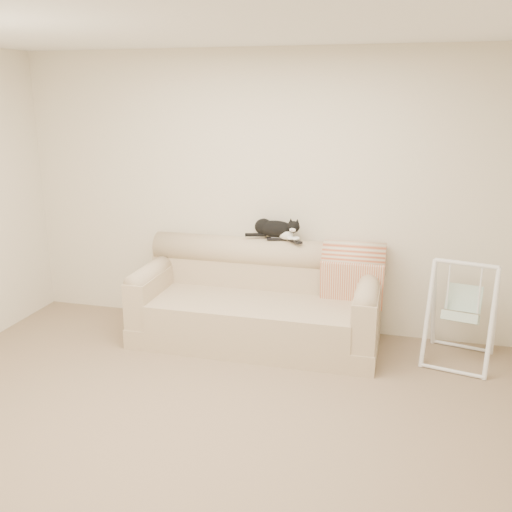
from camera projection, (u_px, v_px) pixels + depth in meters
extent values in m
plane|color=#7B624C|center=(209.00, 435.00, 3.80)|extent=(5.00, 5.00, 0.00)
cube|color=beige|center=(277.00, 194.00, 5.31)|extent=(5.00, 0.04, 2.60)
cube|color=white|center=(199.00, 18.00, 3.09)|extent=(5.00, 4.00, 0.02)
cube|color=tan|center=(255.00, 333.00, 5.22)|extent=(2.20, 0.90, 0.18)
cube|color=tan|center=(252.00, 316.00, 5.06)|extent=(1.80, 0.68, 0.24)
cube|color=tan|center=(264.00, 286.00, 5.44)|extent=(2.20, 0.22, 0.50)
cylinder|color=tan|center=(265.00, 253.00, 5.35)|extent=(2.16, 0.28, 0.28)
cube|color=tan|center=(154.00, 293.00, 5.38)|extent=(0.20, 0.88, 0.42)
cylinder|color=tan|center=(153.00, 271.00, 5.32)|extent=(0.18, 0.84, 0.18)
cube|color=tan|center=(367.00, 312.00, 4.90)|extent=(0.20, 0.88, 0.42)
cylinder|color=tan|center=(368.00, 289.00, 4.84)|extent=(0.18, 0.84, 0.18)
cube|color=black|center=(277.00, 239.00, 5.26)|extent=(0.19, 0.08, 0.02)
cube|color=gray|center=(277.00, 237.00, 5.26)|extent=(0.11, 0.05, 0.01)
cube|color=black|center=(295.00, 241.00, 5.19)|extent=(0.15, 0.16, 0.02)
ellipsoid|color=black|center=(276.00, 229.00, 5.27)|extent=(0.38, 0.21, 0.15)
ellipsoid|color=black|center=(264.00, 227.00, 5.31)|extent=(0.19, 0.17, 0.15)
ellipsoid|color=white|center=(286.00, 234.00, 5.22)|extent=(0.15, 0.11, 0.11)
ellipsoid|color=black|center=(294.00, 227.00, 5.16)|extent=(0.12, 0.13, 0.11)
ellipsoid|color=white|center=(293.00, 230.00, 5.13)|extent=(0.06, 0.05, 0.04)
sphere|color=#BF7272|center=(292.00, 230.00, 5.11)|extent=(0.01, 0.01, 0.01)
cone|color=black|center=(291.00, 221.00, 5.17)|extent=(0.05, 0.06, 0.05)
cone|color=black|center=(297.00, 221.00, 5.15)|extent=(0.06, 0.06, 0.05)
sphere|color=#AD7729|center=(290.00, 227.00, 5.13)|extent=(0.02, 0.02, 0.02)
sphere|color=#AD7729|center=(294.00, 227.00, 5.12)|extent=(0.02, 0.02, 0.02)
ellipsoid|color=white|center=(291.00, 238.00, 5.17)|extent=(0.07, 0.09, 0.03)
ellipsoid|color=white|center=(296.00, 238.00, 5.16)|extent=(0.07, 0.09, 0.03)
cylinder|color=black|center=(256.00, 235.00, 5.29)|extent=(0.20, 0.08, 0.03)
cylinder|color=#BB5634|center=(354.00, 259.00, 5.15)|extent=(0.56, 0.33, 0.33)
cube|color=#BB5634|center=(351.00, 286.00, 5.05)|extent=(0.56, 0.09, 0.42)
cylinder|color=white|center=(428.00, 313.00, 4.76)|extent=(0.10, 0.31, 0.87)
cylinder|color=white|center=(434.00, 303.00, 4.99)|extent=(0.10, 0.31, 0.87)
cylinder|color=white|center=(492.00, 324.00, 4.54)|extent=(0.10, 0.31, 0.87)
cylinder|color=white|center=(495.00, 313.00, 4.77)|extent=(0.10, 0.31, 0.87)
cylinder|color=white|center=(467.00, 264.00, 4.65)|extent=(0.49, 0.14, 0.04)
cylinder|color=white|center=(452.00, 371.00, 4.65)|extent=(0.49, 0.14, 0.03)
cylinder|color=white|center=(461.00, 346.00, 5.11)|extent=(0.49, 0.14, 0.03)
cube|color=white|center=(460.00, 317.00, 4.75)|extent=(0.34, 0.31, 0.16)
cube|color=white|center=(464.00, 298.00, 4.81)|extent=(0.31, 0.19, 0.23)
cylinder|color=white|center=(448.00, 285.00, 4.76)|extent=(0.02, 0.02, 0.41)
cylinder|color=white|center=(480.00, 290.00, 4.65)|extent=(0.02, 0.02, 0.41)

